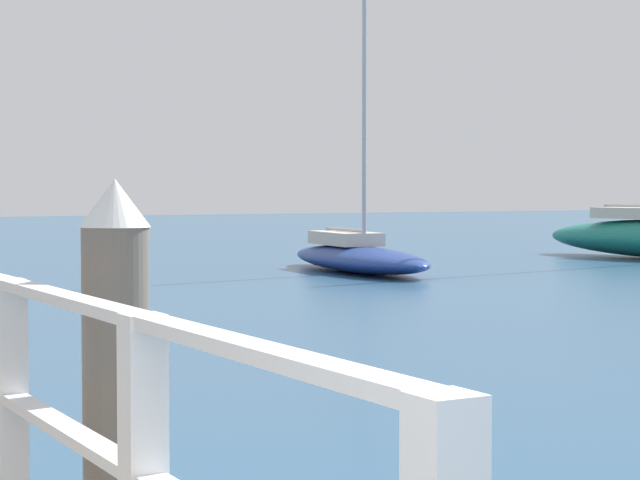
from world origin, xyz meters
TOP-DOWN VIEW (x-y plane):
  - dock_piling_near at (1.42, 3.68)m, footprint 0.29×0.29m
  - boat_3 at (13.38, 21.62)m, footprint 2.52×6.35m

SIDE VIEW (x-z plane):
  - boat_3 at x=13.38m, z-range -3.34..4.08m
  - dock_piling_near at x=1.42m, z-range 0.01..1.91m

